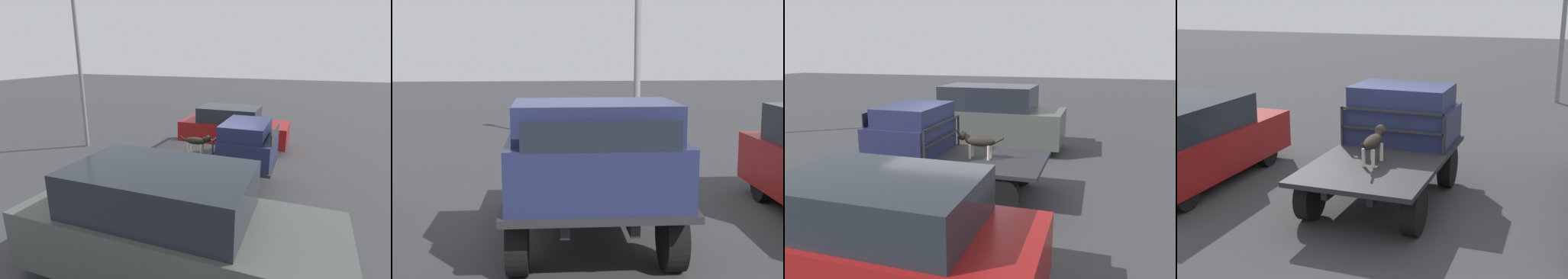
% 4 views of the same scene
% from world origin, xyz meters
% --- Properties ---
extents(ground_plane, '(80.00, 80.00, 0.00)m').
position_xyz_m(ground_plane, '(0.00, 0.00, 0.00)').
color(ground_plane, '#38383A').
extents(flatbed_truck, '(3.79, 2.08, 0.85)m').
position_xyz_m(flatbed_truck, '(0.00, 0.00, 0.61)').
color(flatbed_truck, black).
rests_on(flatbed_truck, ground).
extents(truck_cab, '(1.42, 1.96, 1.09)m').
position_xyz_m(truck_cab, '(1.10, 0.00, 1.37)').
color(truck_cab, '#1E2347').
rests_on(truck_cab, flatbed_truck).
extents(truck_headboard, '(0.04, 1.96, 0.74)m').
position_xyz_m(truck_headboard, '(0.36, 0.00, 1.35)').
color(truck_headboard, '#232326').
rests_on(truck_headboard, flatbed_truck).
extents(dog, '(1.06, 0.23, 0.62)m').
position_xyz_m(dog, '(-0.42, 0.04, 1.23)').
color(dog, beige).
rests_on(dog, flatbed_truck).
extents(parked_sedan, '(4.34, 1.86, 1.66)m').
position_xyz_m(parked_sedan, '(-0.29, 3.85, 0.83)').
color(parked_sedan, black).
rests_on(parked_sedan, ground).
extents(parked_pickup_far, '(5.28, 2.02, 2.03)m').
position_xyz_m(parked_pickup_far, '(0.71, -4.23, 0.99)').
color(parked_pickup_far, black).
rests_on(parked_pickup_far, ground).
extents(light_pole_near, '(0.39, 0.39, 6.22)m').
position_xyz_m(light_pole_near, '(-6.04, 1.65, 3.82)').
color(light_pole_near, gray).
rests_on(light_pole_near, ground).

